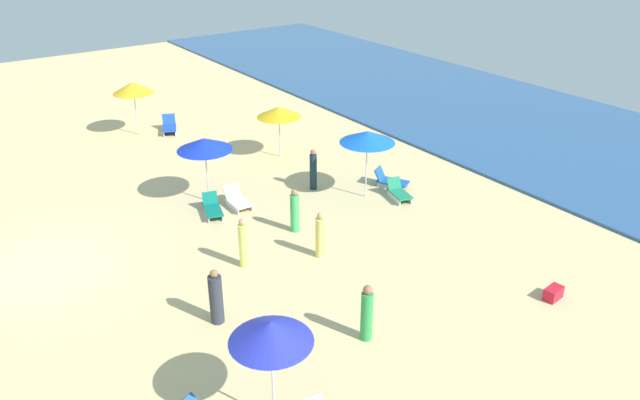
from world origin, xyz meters
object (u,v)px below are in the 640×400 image
(umbrella_2, at_px, (279,112))
(cooler_box_0, at_px, (553,293))
(lounge_chair_3_0, at_px, (169,127))
(beachgoer_4, at_px, (367,314))
(lounge_chair_0_1, at_px, (238,201))
(umbrella_3, at_px, (133,88))
(beachgoer_2, at_px, (313,170))
(umbrella_0, at_px, (204,144))
(lounge_chair_1_0, at_px, (399,193))
(lounge_chair_1_1, at_px, (390,181))
(umbrella_1, at_px, (367,137))
(lounge_chair_0_0, at_px, (213,208))
(beachgoer_1, at_px, (244,244))
(beachgoer_0, at_px, (295,212))
(umbrella_4, at_px, (271,332))
(beachgoer_5, at_px, (216,298))
(beachgoer_3, at_px, (320,236))

(umbrella_2, relative_size, cooler_box_0, 3.89)
(lounge_chair_3_0, relative_size, beachgoer_4, 0.87)
(lounge_chair_0_1, bearing_deg, umbrella_3, 91.94)
(beachgoer_4, bearing_deg, beachgoer_2, -111.99)
(umbrella_0, distance_m, lounge_chair_1_0, 7.59)
(umbrella_0, height_order, lounge_chair_1_1, umbrella_0)
(umbrella_1, bearing_deg, lounge_chair_0_0, -110.28)
(beachgoer_1, height_order, beachgoer_4, beachgoer_1)
(beachgoer_4, bearing_deg, beachgoer_0, -101.51)
(lounge_chair_3_0, relative_size, beachgoer_1, 0.86)
(beachgoer_2, height_order, cooler_box_0, beachgoer_2)
(umbrella_0, distance_m, lounge_chair_3_0, 8.66)
(umbrella_1, height_order, cooler_box_0, umbrella_1)
(umbrella_4, xyz_separation_m, beachgoer_4, (-1.04, 3.47, -1.65))
(lounge_chair_1_0, xyz_separation_m, beachgoer_2, (-2.68, -2.15, 0.53))
(umbrella_0, bearing_deg, beachgoer_2, 70.47)
(umbrella_1, height_order, umbrella_3, umbrella_1)
(lounge_chair_1_0, distance_m, beachgoer_4, 8.69)
(umbrella_2, height_order, lounge_chair_3_0, umbrella_2)
(lounge_chair_0_0, relative_size, beachgoer_4, 0.86)
(umbrella_3, relative_size, beachgoer_2, 1.57)
(umbrella_4, relative_size, beachgoer_0, 1.70)
(beachgoer_5, bearing_deg, lounge_chair_0_0, 48.65)
(lounge_chair_1_1, xyz_separation_m, lounge_chair_3_0, (-11.19, -4.67, 0.05))
(umbrella_2, relative_size, beachgoer_2, 1.39)
(umbrella_2, xyz_separation_m, beachgoer_5, (9.28, -7.85, -1.32))
(umbrella_2, height_order, beachgoer_3, umbrella_2)
(lounge_chair_1_1, relative_size, umbrella_2, 0.63)
(cooler_box_0, bearing_deg, umbrella_4, -11.20)
(beachgoer_3, relative_size, cooler_box_0, 2.65)
(beachgoer_4, bearing_deg, lounge_chair_1_1, -130.43)
(beachgoer_1, height_order, beachgoer_5, beachgoer_1)
(beachgoer_3, distance_m, beachgoer_4, 4.38)
(lounge_chair_1_1, distance_m, beachgoer_2, 3.15)
(umbrella_4, bearing_deg, beachgoer_0, 143.63)
(lounge_chair_0_0, xyz_separation_m, lounge_chair_0_1, (-0.02, 1.05, 0.02))
(lounge_chair_0_0, relative_size, lounge_chair_1_1, 0.97)
(beachgoer_2, bearing_deg, lounge_chair_3_0, 139.17)
(umbrella_2, height_order, cooler_box_0, umbrella_2)
(lounge_chair_0_1, distance_m, umbrella_4, 11.04)
(beachgoer_3, bearing_deg, umbrella_0, -14.47)
(lounge_chair_0_0, height_order, lounge_chair_0_1, lounge_chair_0_1)
(lounge_chair_0_1, bearing_deg, beachgoer_2, -3.94)
(umbrella_2, bearing_deg, beachgoer_4, -22.26)
(lounge_chair_1_1, distance_m, umbrella_3, 13.40)
(lounge_chair_3_0, distance_m, beachgoer_0, 12.10)
(beachgoer_3, xyz_separation_m, beachgoer_5, (1.19, -4.32, 0.02))
(lounge_chair_0_1, distance_m, cooler_box_0, 11.52)
(umbrella_1, relative_size, umbrella_2, 1.16)
(umbrella_2, xyz_separation_m, beachgoer_0, (6.19, -3.27, -1.34))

